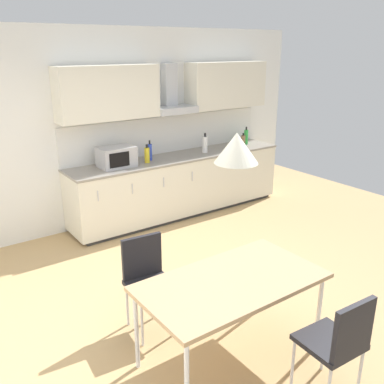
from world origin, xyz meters
The scene contains 15 objects.
ground_plane centered at (0.00, 0.00, -0.01)m, with size 9.24×7.59×0.02m, color tan.
wall_back centered at (0.00, 2.58, 1.38)m, with size 7.39×0.10×2.75m, color white.
kitchen_counter centered at (1.28, 2.20, 0.46)m, with size 3.49×0.68×0.92m.
backsplash_tile centered at (1.28, 2.52, 1.20)m, with size 3.47×0.02×0.56m, color silver.
upper_wall_cabinets centered at (1.28, 2.36, 1.89)m, with size 3.47×0.40×0.71m.
microwave centered at (0.24, 2.20, 1.06)m, with size 0.48×0.35×0.28m.
bottle_brown centered at (2.54, 2.17, 1.01)m, with size 0.07×0.07×0.21m.
bottle_blue centered at (0.80, 2.24, 1.04)m, with size 0.06×0.06×0.29m.
bottle_white centered at (1.73, 2.16, 1.05)m, with size 0.08×0.08×0.30m.
bottle_green centered at (2.66, 2.22, 1.04)m, with size 0.07×0.07×0.29m.
bottle_yellow centered at (0.69, 2.15, 1.03)m, with size 0.08×0.08×0.26m.
dining_table centered at (-0.24, -0.79, 0.69)m, with size 1.49×0.82×0.74m.
chair_near_right centered at (0.09, -1.58, 0.53)m, with size 0.42×0.42×0.87m.
chair_far_left centered at (-0.57, 0.00, 0.53)m, with size 0.44×0.44×0.87m.
pendant_lamp centered at (-0.24, -0.79, 1.81)m, with size 0.32×0.32×0.22m, color silver.
Camera 1 is at (-2.23, -3.02, 2.49)m, focal length 40.00 mm.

